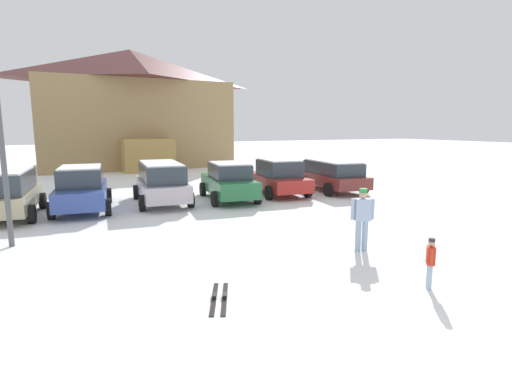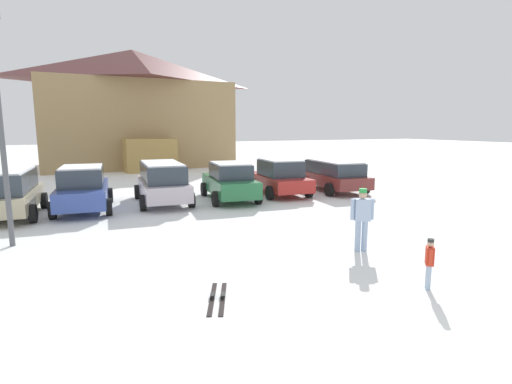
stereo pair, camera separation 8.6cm
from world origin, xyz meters
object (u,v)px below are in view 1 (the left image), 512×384
(parked_green_coupe, at_px, (229,181))
(pair_of_skis, at_px, (219,298))
(ski_lodge, at_px, (132,108))
(skier_adult_in_blue_parka, at_px, (362,216))
(parked_blue_hatchback, at_px, (82,189))
(parked_silver_wagon, at_px, (161,181))
(parked_red_sedan, at_px, (278,177))
(parked_maroon_van, at_px, (332,174))
(skier_child_in_red_jacket, at_px, (430,260))
(parked_beige_suv, at_px, (5,192))

(parked_green_coupe, height_order, pair_of_skis, parked_green_coupe)
(ski_lodge, bearing_deg, skier_adult_in_blue_parka, -85.80)
(parked_blue_hatchback, distance_m, parked_silver_wagon, 3.13)
(ski_lodge, xyz_separation_m, parked_red_sedan, (4.17, -18.09, -3.94))
(parked_blue_hatchback, height_order, parked_maroon_van, parked_blue_hatchback)
(pair_of_skis, bearing_deg, parked_green_coupe, 68.09)
(ski_lodge, xyz_separation_m, pair_of_skis, (-2.44, -28.22, -4.77))
(parked_green_coupe, relative_size, parked_red_sedan, 1.01)
(parked_blue_hatchback, bearing_deg, skier_adult_in_blue_parka, -52.95)
(ski_lodge, xyz_separation_m, parked_maroon_van, (7.16, -18.32, -3.94))
(parked_silver_wagon, bearing_deg, skier_adult_in_blue_parka, -69.04)
(parked_blue_hatchback, relative_size, parked_green_coupe, 1.01)
(ski_lodge, distance_m, skier_child_in_red_jacket, 29.87)
(skier_adult_in_blue_parka, bearing_deg, parked_green_coupe, 93.57)
(parked_beige_suv, xyz_separation_m, skier_adult_in_blue_parka, (9.06, -8.48, 0.01))
(parked_beige_suv, distance_m, pair_of_skis, 10.83)
(pair_of_skis, bearing_deg, parked_silver_wagon, 84.34)
(parked_silver_wagon, distance_m, skier_adult_in_blue_parka, 9.53)
(ski_lodge, height_order, pair_of_skis, ski_lodge)
(ski_lodge, relative_size, parked_beige_suv, 3.50)
(parked_beige_suv, distance_m, parked_red_sedan, 11.25)
(parked_beige_suv, height_order, parked_blue_hatchback, parked_blue_hatchback)
(parked_blue_hatchback, relative_size, skier_child_in_red_jacket, 4.33)
(ski_lodge, relative_size, parked_blue_hatchback, 3.40)
(parked_red_sedan, height_order, pair_of_skis, parked_red_sedan)
(skier_adult_in_blue_parka, distance_m, skier_child_in_red_jacket, 2.63)
(skier_child_in_red_jacket, bearing_deg, parked_red_sedan, 77.32)
(parked_beige_suv, height_order, parked_maroon_van, parked_beige_suv)
(skier_child_in_red_jacket, height_order, pair_of_skis, skier_child_in_red_jacket)
(parked_silver_wagon, relative_size, parked_green_coupe, 1.04)
(parked_red_sedan, xyz_separation_m, skier_child_in_red_jacket, (-2.57, -11.43, -0.26))
(ski_lodge, height_order, parked_silver_wagon, ski_lodge)
(ski_lodge, height_order, skier_adult_in_blue_parka, ski_lodge)
(parked_silver_wagon, bearing_deg, parked_blue_hatchback, -175.48)
(ski_lodge, bearing_deg, parked_green_coupe, -85.51)
(parked_red_sedan, bearing_deg, skier_child_in_red_jacket, -102.68)
(skier_adult_in_blue_parka, bearing_deg, parked_silver_wagon, 110.96)
(parked_blue_hatchback, xyz_separation_m, parked_maroon_van, (11.71, -0.02, -0.02))
(parked_green_coupe, bearing_deg, parked_blue_hatchback, 177.68)
(ski_lodge, relative_size, pair_of_skis, 10.45)
(parked_silver_wagon, relative_size, pair_of_skis, 3.19)
(parked_maroon_van, distance_m, skier_child_in_red_jacket, 12.52)
(parked_blue_hatchback, bearing_deg, ski_lodge, 76.03)
(parked_blue_hatchback, xyz_separation_m, parked_silver_wagon, (3.12, 0.25, 0.07))
(parked_beige_suv, xyz_separation_m, pair_of_skis, (4.64, -9.75, -0.91))
(parked_beige_suv, distance_m, parked_silver_wagon, 5.66)
(parked_beige_suv, bearing_deg, parked_green_coupe, -0.49)
(parked_beige_suv, height_order, skier_adult_in_blue_parka, parked_beige_suv)
(ski_lodge, xyz_separation_m, parked_green_coupe, (1.46, -18.54, -3.94))
(parked_green_coupe, bearing_deg, parked_silver_wagon, 170.34)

